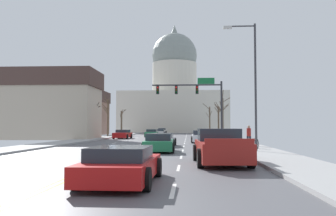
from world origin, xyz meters
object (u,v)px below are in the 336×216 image
Objects in this scene: sedan_oncoming_01 at (152,133)px; pedestrian_00 at (249,135)px; sedan_near_01 at (163,140)px; sedan_near_04 at (121,165)px; pickup_truck_near_03 at (220,148)px; signal_gantry at (197,95)px; sedan_near_02 at (159,143)px; sedan_near_00 at (201,137)px; street_lamp_right at (251,76)px; bicycle_parked at (256,143)px; sedan_oncoming_03 at (162,131)px; sedan_oncoming_02 at (160,132)px; sedan_oncoming_00 at (123,134)px.

sedan_oncoming_01 is 29.76m from pedestrian_00.
sedan_near_01 is 0.98× the size of sedan_near_04.
pickup_truck_near_03 reaches higher than sedan_oncoming_01.
sedan_near_01 is 14.58m from pickup_truck_near_03.
signal_gantry is 30.14m from sedan_near_04.
sedan_near_01 is 1.02× the size of sedan_near_02.
street_lamp_right is at bearing -78.84° from sedan_near_00.
pedestrian_00 is (6.98, -1.52, 0.50)m from sedan_near_01.
sedan_near_00 is at bearing 113.53° from pedestrian_00.
sedan_oncoming_01 is at bearing 108.79° from bicycle_parked.
pickup_truck_near_03 is 63.71m from sedan_oncoming_03.
pickup_truck_near_03 is (3.41, -7.24, 0.16)m from sedan_near_02.
sedan_near_01 is at bearing 129.63° from street_lamp_right.
sedan_oncoming_01 reaches higher than sedan_oncoming_02.
sedan_near_02 is 0.95× the size of sedan_oncoming_02.
street_lamp_right is at bearing -78.47° from sedan_oncoming_02.
sedan_oncoming_02 is (0.21, 13.69, -0.04)m from sedan_oncoming_01.
sedan_near_02 is 25.82m from sedan_oncoming_00.
sedan_near_00 reaches higher than sedan_near_04.
street_lamp_right is 7.17m from pedestrian_00.
signal_gantry is 1.72× the size of sedan_oncoming_00.
sedan_oncoming_01 is 2.89× the size of pedestrian_00.
sedan_oncoming_03 reaches higher than sedan_oncoming_01.
sedan_near_04 is 46.29m from sedan_oncoming_01.
pedestrian_00 is (3.36, 12.60, 0.31)m from pickup_truck_near_03.
sedan_near_00 is 12.09m from bicycle_parked.
street_lamp_right is 1.52× the size of pickup_truck_near_03.
sedan_near_01 is 49.31m from sedan_oncoming_03.
sedan_near_01 is at bearing -85.63° from sedan_oncoming_03.
sedan_near_04 is at bearing -121.06° from pickup_truck_near_03.
sedan_near_04 is 2.55× the size of bicycle_parked.
signal_gantry is at bearing 104.70° from bicycle_parked.
sedan_oncoming_02 is at bearing 104.15° from pedestrian_00.
bicycle_parked is (10.59, -31.14, -0.08)m from sedan_oncoming_01.
pickup_truck_near_03 is 41.03m from sedan_oncoming_01.
sedan_near_01 is 0.99× the size of sedan_oncoming_03.
sedan_oncoming_01 is (-3.84, 46.13, 0.04)m from sedan_near_04.
sedan_near_01 is 6.88m from sedan_near_02.
sedan_near_02 is at bearing -85.50° from sedan_oncoming_02.
sedan_oncoming_03 is (-7.16, 42.49, -0.01)m from sedan_near_00.
sedan_near_01 is 0.82× the size of pickup_truck_near_03.
sedan_oncoming_02 is at bearing 94.97° from sedan_near_01.
pickup_truck_near_03 is at bearing -111.28° from street_lamp_right.
bicycle_parked is (13.71, -22.85, -0.10)m from sedan_oncoming_00.
sedan_near_04 is 0.99× the size of sedan_oncoming_02.
bicycle_parked is at bearing -59.04° from sedan_oncoming_00.
sedan_oncoming_00 reaches higher than sedan_near_04.
sedan_near_02 is at bearing -74.25° from sedan_oncoming_00.
pedestrian_00 is at bearing -69.00° from sedan_oncoming_01.
sedan_near_02 is 8.65m from pedestrian_00.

